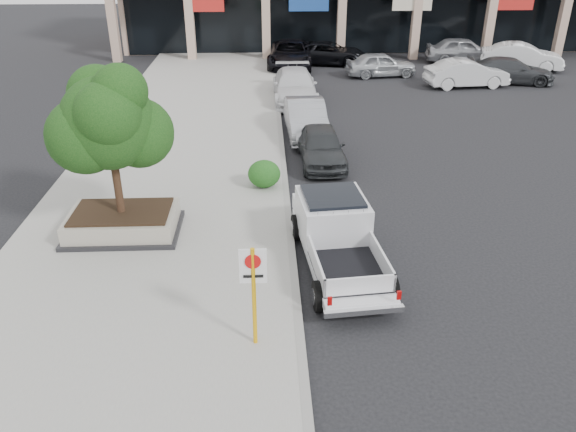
% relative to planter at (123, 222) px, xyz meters
% --- Properties ---
extents(ground, '(120.00, 120.00, 0.00)m').
position_rel_planter_xyz_m(ground, '(6.33, -2.72, -0.48)').
color(ground, black).
rests_on(ground, ground).
extents(sidewalk, '(8.00, 52.00, 0.15)m').
position_rel_planter_xyz_m(sidewalk, '(0.83, 3.28, -0.40)').
color(sidewalk, gray).
rests_on(sidewalk, ground).
extents(curb, '(0.20, 52.00, 0.15)m').
position_rel_planter_xyz_m(curb, '(4.78, 3.28, -0.40)').
color(curb, gray).
rests_on(curb, ground).
extents(planter, '(3.20, 2.20, 0.68)m').
position_rel_planter_xyz_m(planter, '(0.00, 0.00, 0.00)').
color(planter, black).
rests_on(planter, sidewalk).
extents(planter_tree, '(2.90, 2.55, 4.00)m').
position_rel_planter_xyz_m(planter_tree, '(0.13, 0.15, 2.94)').
color(planter_tree, black).
rests_on(planter_tree, planter).
extents(no_parking_sign, '(0.55, 0.09, 2.30)m').
position_rel_planter_xyz_m(no_parking_sign, '(3.83, -5.03, 1.16)').
color(no_parking_sign, '#E2A10B').
rests_on(no_parking_sign, sidewalk).
extents(hedge, '(1.10, 0.99, 0.93)m').
position_rel_planter_xyz_m(hedge, '(4.06, 3.03, 0.14)').
color(hedge, '#174D16').
rests_on(hedge, sidewalk).
extents(pickup_truck, '(2.46, 5.44, 1.66)m').
position_rel_planter_xyz_m(pickup_truck, '(5.98, -1.90, 0.35)').
color(pickup_truck, silver).
rests_on(pickup_truck, ground).
extents(curb_car_a, '(1.74, 4.08, 1.37)m').
position_rel_planter_xyz_m(curb_car_a, '(6.22, 5.50, 0.21)').
color(curb_car_a, '#2A2C2F').
rests_on(curb_car_a, ground).
extents(curb_car_b, '(1.77, 4.62, 1.50)m').
position_rel_planter_xyz_m(curb_car_b, '(5.87, 8.71, 0.28)').
color(curb_car_b, '#97989E').
rests_on(curb_car_b, ground).
extents(curb_car_c, '(2.19, 5.36, 1.55)m').
position_rel_planter_xyz_m(curb_car_c, '(5.69, 14.12, 0.30)').
color(curb_car_c, silver).
rests_on(curb_car_c, ground).
extents(curb_car_d, '(3.25, 6.12, 1.64)m').
position_rel_planter_xyz_m(curb_car_d, '(5.86, 22.18, 0.34)').
color(curb_car_d, black).
rests_on(curb_car_d, ground).
extents(lot_car_a, '(4.35, 2.15, 1.43)m').
position_rel_planter_xyz_m(lot_car_a, '(11.15, 19.36, 0.24)').
color(lot_car_a, '#ACAFB4').
rests_on(lot_car_a, ground).
extents(lot_car_b, '(4.71, 2.05, 1.51)m').
position_rel_planter_xyz_m(lot_car_b, '(15.46, 16.65, 0.28)').
color(lot_car_b, silver).
rests_on(lot_car_b, ground).
extents(lot_car_c, '(5.15, 2.97, 1.41)m').
position_rel_planter_xyz_m(lot_car_c, '(18.28, 17.47, 0.23)').
color(lot_car_c, '#313337').
rests_on(lot_car_c, ground).
extents(lot_car_d, '(5.51, 3.38, 1.43)m').
position_rel_planter_xyz_m(lot_car_d, '(8.39, 22.92, 0.24)').
color(lot_car_d, black).
rests_on(lot_car_d, ground).
extents(lot_car_e, '(5.02, 2.49, 1.64)m').
position_rel_planter_xyz_m(lot_car_e, '(17.30, 22.92, 0.35)').
color(lot_car_e, '#999BA1').
rests_on(lot_car_e, ground).
extents(lot_car_f, '(5.17, 3.07, 1.61)m').
position_rel_planter_xyz_m(lot_car_f, '(20.34, 20.82, 0.33)').
color(lot_car_f, white).
rests_on(lot_car_f, ground).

